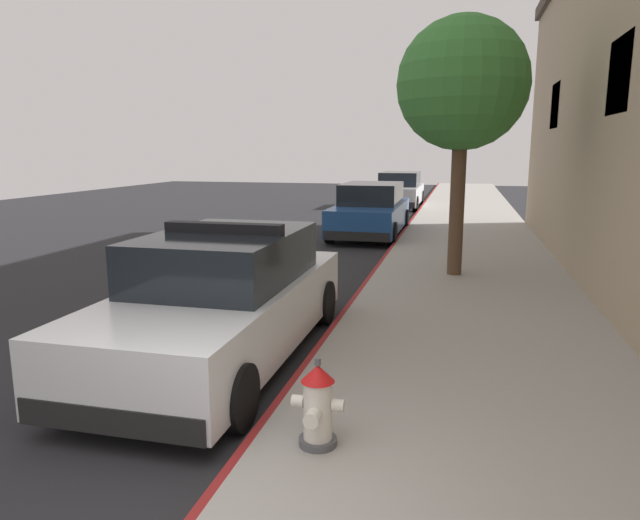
{
  "coord_description": "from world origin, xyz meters",
  "views": [
    {
      "loc": [
        1.62,
        -2.82,
        2.55
      ],
      "look_at": [
        -0.3,
        4.95,
        1.0
      ],
      "focal_mm": 32.08,
      "sensor_mm": 36.0,
      "label": 1
    }
  ],
  "objects": [
    {
      "name": "ground_plane",
      "position": [
        -4.13,
        10.0,
        -0.1
      ],
      "size": [
        34.41,
        60.0,
        0.2
      ],
      "primitive_type": "cube",
      "color": "#232326"
    },
    {
      "name": "sidewalk_pavement",
      "position": [
        1.87,
        10.0,
        0.07
      ],
      "size": [
        3.75,
        60.0,
        0.13
      ],
      "primitive_type": "cube",
      "color": "#9E9991",
      "rests_on": "ground"
    },
    {
      "name": "curb_painted_edge",
      "position": [
        -0.04,
        10.0,
        0.07
      ],
      "size": [
        0.08,
        60.0,
        0.13
      ],
      "primitive_type": "cube",
      "color": "maroon",
      "rests_on": "ground"
    },
    {
      "name": "police_cruiser",
      "position": [
        -1.16,
        3.49,
        0.74
      ],
      "size": [
        1.94,
        4.84,
        1.68
      ],
      "color": "white",
      "rests_on": "ground"
    },
    {
      "name": "parked_car_silver_ahead",
      "position": [
        -1.01,
        14.15,
        0.74
      ],
      "size": [
        1.94,
        4.84,
        1.56
      ],
      "color": "navy",
      "rests_on": "ground"
    },
    {
      "name": "parked_car_dark_far",
      "position": [
        -1.09,
        23.0,
        0.74
      ],
      "size": [
        1.94,
        4.84,
        1.56
      ],
      "color": "#B2B5BA",
      "rests_on": "ground"
    },
    {
      "name": "fire_hydrant",
      "position": [
        0.55,
        1.43,
        0.48
      ],
      "size": [
        0.44,
        0.4,
        0.76
      ],
      "color": "#4C4C51",
      "rests_on": "sidewalk_pavement"
    },
    {
      "name": "street_tree",
      "position": [
        1.54,
        8.53,
        3.72
      ],
      "size": [
        2.45,
        2.45,
        4.85
      ],
      "color": "brown",
      "rests_on": "sidewalk_pavement"
    }
  ]
}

